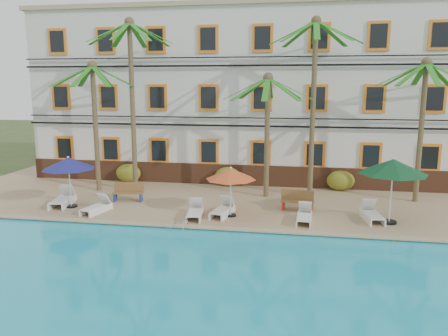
% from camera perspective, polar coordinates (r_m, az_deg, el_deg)
% --- Properties ---
extents(ground, '(100.00, 100.00, 0.00)m').
position_cam_1_polar(ground, '(18.82, -1.73, -7.70)').
color(ground, '#384C23').
rests_on(ground, ground).
extents(pool_deck, '(30.00, 12.00, 0.25)m').
position_cam_1_polar(pool_deck, '(23.50, 0.67, -3.58)').
color(pool_deck, tan).
rests_on(pool_deck, ground).
extents(swimming_pool, '(26.00, 12.00, 0.20)m').
position_cam_1_polar(swimming_pool, '(12.54, -8.34, -17.31)').
color(swimming_pool, '#1AABC7').
rests_on(swimming_pool, ground).
extents(pool_coping, '(30.00, 0.35, 0.06)m').
position_cam_1_polar(pool_coping, '(17.89, -2.31, -7.76)').
color(pool_coping, tan).
rests_on(pool_coping, pool_deck).
extents(hotel_building, '(25.40, 6.44, 10.22)m').
position_cam_1_polar(hotel_building, '(27.69, 2.33, 9.60)').
color(hotel_building, silver).
rests_on(hotel_building, pool_deck).
extents(palm_a, '(4.51, 4.51, 6.97)m').
position_cam_1_polar(palm_a, '(24.44, -16.56, 7.65)').
color(palm_a, brown).
rests_on(palm_a, pool_deck).
extents(palm_b, '(4.51, 4.51, 9.11)m').
position_cam_1_polar(palm_b, '(23.66, -11.96, 10.74)').
color(palm_b, brown).
rests_on(palm_b, pool_deck).
extents(palm_c, '(4.51, 4.51, 6.33)m').
position_cam_1_polar(palm_c, '(22.18, 5.69, 6.77)').
color(palm_c, brown).
rests_on(palm_c, pool_deck).
extents(palm_d, '(4.51, 4.51, 9.01)m').
position_cam_1_polar(palm_d, '(22.46, 11.66, 10.62)').
color(palm_d, brown).
rests_on(palm_d, pool_deck).
extents(palm_e, '(4.51, 4.51, 7.00)m').
position_cam_1_polar(palm_e, '(23.14, 24.54, 7.02)').
color(palm_e, brown).
rests_on(palm_e, pool_deck).
extents(shrub_left, '(1.50, 0.90, 1.10)m').
position_cam_1_polar(shrub_left, '(26.53, -12.37, -0.66)').
color(shrub_left, '#315C1A').
rests_on(shrub_left, pool_deck).
extents(shrub_mid, '(1.50, 0.90, 1.10)m').
position_cam_1_polar(shrub_mid, '(24.94, 0.47, -1.13)').
color(shrub_mid, '#315C1A').
rests_on(shrub_mid, pool_deck).
extents(shrub_right, '(1.50, 0.90, 1.10)m').
position_cam_1_polar(shrub_right, '(24.75, 14.99, -1.60)').
color(shrub_right, '#315C1A').
rests_on(shrub_right, pool_deck).
extents(umbrella_blue, '(2.45, 2.45, 2.46)m').
position_cam_1_polar(umbrella_blue, '(21.64, -19.64, 0.53)').
color(umbrella_blue, black).
rests_on(umbrella_blue, pool_deck).
extents(umbrella_red, '(2.22, 2.22, 2.23)m').
position_cam_1_polar(umbrella_red, '(19.00, 0.89, -0.81)').
color(umbrella_red, black).
rests_on(umbrella_red, pool_deck).
extents(umbrella_green, '(2.82, 2.82, 2.81)m').
position_cam_1_polar(umbrella_green, '(19.21, 21.22, 0.13)').
color(umbrella_green, black).
rests_on(umbrella_green, pool_deck).
extents(lounger_a, '(1.04, 2.07, 0.94)m').
position_cam_1_polar(lounger_a, '(22.47, -20.30, -3.82)').
color(lounger_a, white).
rests_on(lounger_a, pool_deck).
extents(lounger_b, '(0.95, 1.75, 0.79)m').
position_cam_1_polar(lounger_b, '(20.77, -16.28, -4.89)').
color(lounger_b, white).
rests_on(lounger_b, pool_deck).
extents(lounger_c, '(0.83, 1.78, 0.81)m').
position_cam_1_polar(lounger_c, '(19.21, -3.81, -5.72)').
color(lounger_c, white).
rests_on(lounger_c, pool_deck).
extents(lounger_d, '(0.94, 1.82, 0.82)m').
position_cam_1_polar(lounger_d, '(19.48, -0.17, -5.45)').
color(lounger_d, white).
rests_on(lounger_d, pool_deck).
extents(lounger_e, '(0.70, 1.72, 0.80)m').
position_cam_1_polar(lounger_e, '(18.87, 10.45, -6.21)').
color(lounger_e, white).
rests_on(lounger_e, pool_deck).
extents(lounger_f, '(0.86, 1.85, 0.84)m').
position_cam_1_polar(lounger_f, '(19.85, 18.75, -5.71)').
color(lounger_f, white).
rests_on(lounger_f, pool_deck).
extents(bench_left, '(1.55, 0.67, 0.93)m').
position_cam_1_polar(bench_left, '(22.34, -12.39, -3.03)').
color(bench_left, olive).
rests_on(bench_left, pool_deck).
extents(bench_right, '(1.55, 0.67, 0.93)m').
position_cam_1_polar(bench_right, '(20.51, 9.60, -4.18)').
color(bench_right, olive).
rests_on(bench_right, pool_deck).
extents(pool_ladder, '(0.54, 0.74, 0.74)m').
position_cam_1_polar(pool_ladder, '(18.06, -5.85, -7.72)').
color(pool_ladder, silver).
rests_on(pool_ladder, ground).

